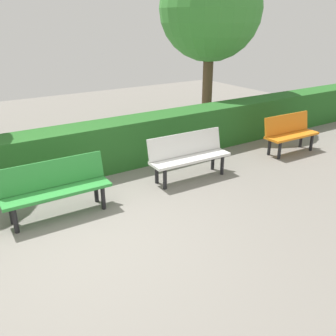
# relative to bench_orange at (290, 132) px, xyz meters

# --- Properties ---
(ground_plane) EXTENTS (20.90, 20.90, 0.00)m
(ground_plane) POSITION_rel_bench_orange_xyz_m (5.23, 0.85, -0.48)
(ground_plane) COLOR gray
(bench_orange) EXTENTS (1.37, 0.50, 0.86)m
(bench_orange) POSITION_rel_bench_orange_xyz_m (0.00, 0.00, 0.00)
(bench_orange) COLOR orange
(bench_orange) RESTS_ON ground_plane
(bench_white) EXTENTS (1.63, 0.53, 0.86)m
(bench_white) POSITION_rel_bench_orange_xyz_m (2.80, -0.08, 0.01)
(bench_white) COLOR white
(bench_white) RESTS_ON ground_plane
(bench_green) EXTENTS (1.65, 0.49, 0.86)m
(bench_green) POSITION_rel_bench_orange_xyz_m (5.36, -0.04, 0.01)
(bench_green) COLOR #2D8C38
(bench_green) RESTS_ON ground_plane
(hedge_row) EXTENTS (16.90, 0.71, 0.96)m
(hedge_row) POSITION_rel_bench_orange_xyz_m (4.01, -1.35, 0.00)
(hedge_row) COLOR #266023
(hedge_row) RESTS_ON ground_plane
(tree_near) EXTENTS (2.77, 2.77, 4.50)m
(tree_near) POSITION_rel_bench_orange_xyz_m (-0.08, -3.11, 2.63)
(tree_near) COLOR brown
(tree_near) RESTS_ON ground_plane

